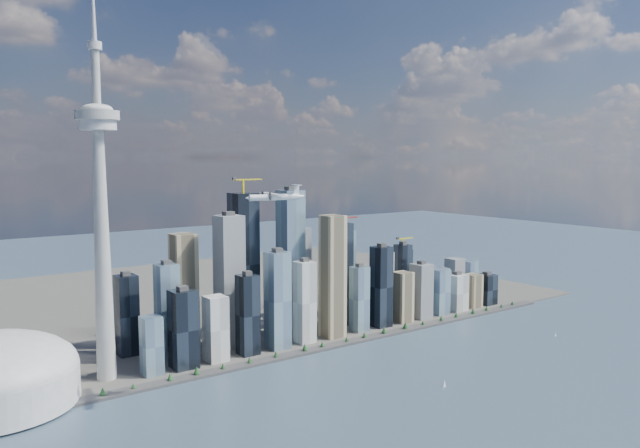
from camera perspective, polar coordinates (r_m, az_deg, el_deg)
ground at (r=811.67m, az=10.04°, el=-15.74°), size 4000.00×4000.00×0.00m
seawall at (r=990.12m, az=-0.62°, el=-11.46°), size 1100.00×22.00×4.00m
land at (r=1369.87m, az=-11.65°, el=-6.64°), size 1400.00×900.00×3.00m
shoreline_trees at (r=988.10m, az=-0.62°, el=-11.08°), size 960.53×7.20×8.80m
skyscraper_cluster at (r=1071.77m, az=-0.71°, el=-5.65°), size 736.00×142.00×265.02m
needle_tower at (r=868.40m, az=-19.42°, el=1.47°), size 56.00×56.00×550.50m
airplane at (r=760.63m, az=-4.14°, el=2.54°), size 76.25×67.79×18.66m
sailboat_west at (r=862.69m, az=11.30°, el=-14.19°), size 7.26×3.14×10.04m
sailboat_east at (r=1141.75m, az=20.74°, el=-9.43°), size 6.26×2.62×8.65m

